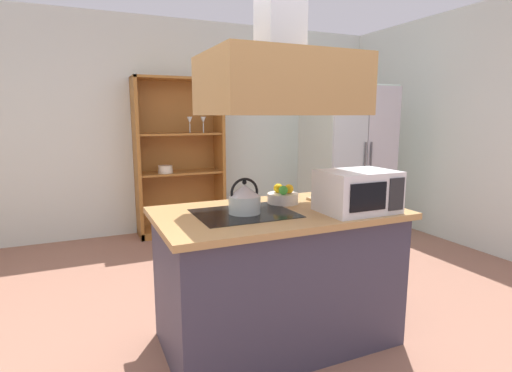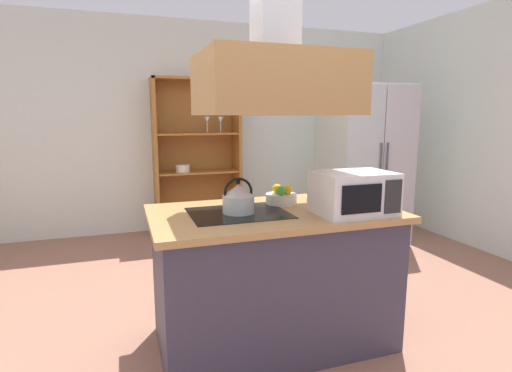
% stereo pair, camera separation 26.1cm
% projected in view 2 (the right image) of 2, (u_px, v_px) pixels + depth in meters
% --- Properties ---
extents(ground_plane, '(7.80, 7.80, 0.00)m').
position_uv_depth(ground_plane, '(265.00, 339.00, 2.72)').
color(ground_plane, '#91624E').
extents(wall_back, '(6.00, 0.12, 2.70)m').
position_uv_depth(wall_back, '(188.00, 127.00, 5.29)').
color(wall_back, silver).
rests_on(wall_back, ground).
extents(kitchen_island, '(1.56, 0.89, 0.90)m').
position_uv_depth(kitchen_island, '(273.00, 276.00, 2.63)').
color(kitchen_island, '#3C384A').
rests_on(kitchen_island, ground).
extents(range_hood, '(0.90, 0.70, 1.20)m').
position_uv_depth(range_hood, '(275.00, 67.00, 2.40)').
color(range_hood, '#AB7E48').
extents(refrigerator, '(0.90, 0.77, 1.84)m').
position_uv_depth(refrigerator, '(363.00, 166.00, 4.67)').
color(refrigerator, '#AEC2B7').
rests_on(refrigerator, ground).
extents(dish_cabinet, '(1.09, 0.40, 1.96)m').
position_uv_depth(dish_cabinet, '(197.00, 165.00, 5.19)').
color(dish_cabinet, '#9E6229').
rests_on(dish_cabinet, ground).
extents(kettle, '(0.20, 0.20, 0.22)m').
position_uv_depth(kettle, '(238.00, 198.00, 2.46)').
color(kettle, '#AEBCB9').
rests_on(kettle, kitchen_island).
extents(cutting_board, '(0.36, 0.27, 0.02)m').
position_uv_depth(cutting_board, '(336.00, 201.00, 2.80)').
color(cutting_board, tan).
rests_on(cutting_board, kitchen_island).
extents(microwave, '(0.46, 0.35, 0.26)m').
position_uv_depth(microwave, '(354.00, 193.00, 2.44)').
color(microwave, silver).
rests_on(microwave, kitchen_island).
extents(fruit_bowl, '(0.21, 0.21, 0.13)m').
position_uv_depth(fruit_bowl, '(281.00, 197.00, 2.73)').
color(fruit_bowl, silver).
rests_on(fruit_bowl, kitchen_island).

